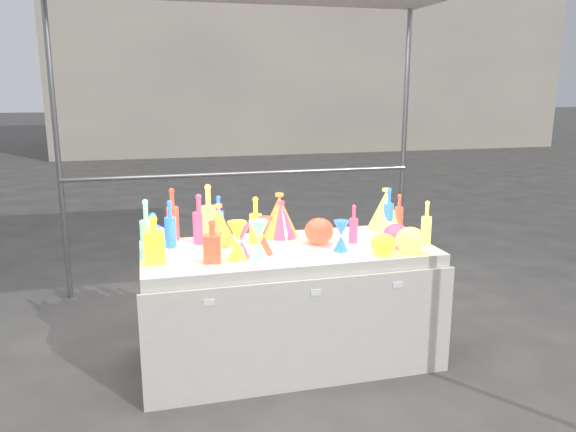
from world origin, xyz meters
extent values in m
plane|color=#63605B|center=(0.00, 0.00, 0.00)|extent=(80.00, 80.00, 0.00)
cylinder|color=gray|center=(-1.50, 1.50, 1.20)|extent=(0.04, 0.04, 2.40)
cylinder|color=gray|center=(1.50, 1.50, 1.20)|extent=(0.04, 0.04, 2.40)
cylinder|color=gray|center=(0.00, 1.47, 1.00)|extent=(3.00, 0.04, 0.04)
cube|color=silver|center=(0.00, 0.00, 0.38)|extent=(1.80, 0.80, 0.75)
cube|color=silver|center=(0.00, -0.42, 0.34)|extent=(1.84, 0.02, 0.68)
cube|color=white|center=(-0.55, -0.43, 0.60)|extent=(0.06, 0.00, 0.03)
cube|color=white|center=(0.05, -0.43, 0.60)|extent=(0.06, 0.00, 0.03)
cube|color=white|center=(0.55, -0.43, 0.60)|extent=(0.06, 0.00, 0.03)
cube|color=beige|center=(4.00, 14.00, 3.00)|extent=(14.00, 6.00, 6.00)
cube|color=#9F7648|center=(-0.08, 2.10, 0.18)|extent=(0.55, 0.44, 0.36)
cube|color=#9F7648|center=(0.35, 2.23, 0.03)|extent=(0.67, 0.51, 0.05)
camera|label=1|loc=(-0.85, -3.26, 1.73)|focal=35.00mm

